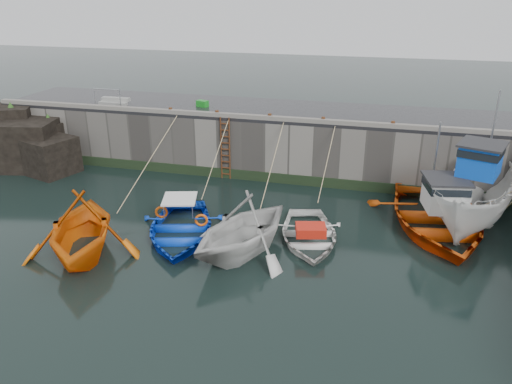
% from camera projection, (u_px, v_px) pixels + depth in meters
% --- Properties ---
extents(ground, '(120.00, 120.00, 0.00)m').
position_uv_depth(ground, '(192.00, 288.00, 16.35)').
color(ground, black).
rests_on(ground, ground).
extents(quay_back, '(30.00, 5.00, 3.00)m').
position_uv_depth(quay_back, '(275.00, 139.00, 26.95)').
color(quay_back, slate).
rests_on(quay_back, ground).
extents(road_back, '(30.00, 5.00, 0.16)m').
position_uv_depth(road_back, '(276.00, 110.00, 26.34)').
color(road_back, black).
rests_on(road_back, quay_back).
extents(kerb_back, '(30.00, 0.30, 0.20)m').
position_uv_depth(kerb_back, '(265.00, 118.00, 24.17)').
color(kerb_back, slate).
rests_on(kerb_back, road_back).
extents(algae_back, '(30.00, 0.08, 0.50)m').
position_uv_depth(algae_back, '(264.00, 177.00, 25.16)').
color(algae_back, black).
rests_on(algae_back, ground).
extents(rock_outcrop, '(5.85, 4.24, 3.41)m').
position_uv_depth(rock_outcrop, '(29.00, 143.00, 27.02)').
color(rock_outcrop, black).
rests_on(rock_outcrop, ground).
extents(ladder, '(0.51, 0.08, 3.20)m').
position_uv_depth(ladder, '(225.00, 149.00, 25.07)').
color(ladder, '#3F1E0F').
rests_on(ladder, ground).
extents(boat_near_white, '(6.15, 6.51, 2.71)m').
position_uv_depth(boat_near_white, '(84.00, 253.00, 18.49)').
color(boat_near_white, orange).
rests_on(boat_near_white, ground).
extents(boat_near_white_rope, '(0.04, 6.85, 3.10)m').
position_uv_depth(boat_near_white_rope, '(152.00, 196.00, 23.55)').
color(boat_near_white_rope, tan).
rests_on(boat_near_white_rope, ground).
extents(boat_near_blue, '(5.01, 6.02, 1.08)m').
position_uv_depth(boat_near_blue, '(180.00, 235.00, 19.83)').
color(boat_near_blue, blue).
rests_on(boat_near_blue, ground).
extents(boat_near_blue_rope, '(0.04, 4.84, 3.10)m').
position_uv_depth(boat_near_blue_rope, '(217.00, 193.00, 23.89)').
color(boat_near_blue_rope, tan).
rests_on(boat_near_blue_rope, ground).
extents(boat_near_blacktrim, '(5.98, 6.33, 2.64)m').
position_uv_depth(boat_near_blacktrim, '(243.00, 252.00, 18.54)').
color(boat_near_blacktrim, silver).
rests_on(boat_near_blacktrim, ground).
extents(boat_near_blacktrim_rope, '(0.04, 5.45, 3.10)m').
position_uv_depth(boat_near_blacktrim_rope, '(272.00, 201.00, 22.92)').
color(boat_near_blacktrim_rope, tan).
rests_on(boat_near_blacktrim_rope, ground).
extents(boat_near_navy, '(4.22, 5.18, 0.94)m').
position_uv_depth(boat_near_navy, '(308.00, 239.00, 19.49)').
color(boat_near_navy, white).
rests_on(boat_near_navy, ground).
extents(boat_near_navy_rope, '(0.04, 4.10, 3.10)m').
position_uv_depth(boat_near_navy_rope, '(322.00, 199.00, 23.14)').
color(boat_near_navy_rope, tan).
rests_on(boat_near_navy_rope, ground).
extents(boat_far_white, '(4.88, 7.58, 5.74)m').
position_uv_depth(boat_far_white, '(475.00, 199.00, 20.25)').
color(boat_far_white, silver).
rests_on(boat_far_white, ground).
extents(boat_far_orange, '(6.27, 7.89, 4.47)m').
position_uv_depth(boat_far_orange, '(436.00, 217.00, 20.25)').
color(boat_far_orange, '#DF4D0B').
rests_on(boat_far_orange, ground).
extents(fish_crate, '(0.70, 0.54, 0.33)m').
position_uv_depth(fish_crate, '(202.00, 104.00, 26.75)').
color(fish_crate, '#188720').
rests_on(fish_crate, road_back).
extents(railing, '(1.60, 1.05, 1.00)m').
position_uv_depth(railing, '(114.00, 101.00, 27.15)').
color(railing, '#A5A8AD').
rests_on(railing, road_back).
extents(bollard_a, '(0.18, 0.18, 0.28)m').
position_uv_depth(bollard_a, '(171.00, 110.00, 25.41)').
color(bollard_a, '#3F1E0F').
rests_on(bollard_a, road_back).
extents(bollard_b, '(0.18, 0.18, 0.28)m').
position_uv_depth(bollard_b, '(217.00, 113.00, 24.83)').
color(bollard_b, '#3F1E0F').
rests_on(bollard_b, road_back).
extents(bollard_c, '(0.18, 0.18, 0.28)m').
position_uv_depth(bollard_c, '(270.00, 117.00, 24.20)').
color(bollard_c, '#3F1E0F').
rests_on(bollard_c, road_back).
extents(bollard_d, '(0.18, 0.18, 0.28)m').
position_uv_depth(bollard_d, '(323.00, 120.00, 23.59)').
color(bollard_d, '#3F1E0F').
rests_on(bollard_d, road_back).
extents(bollard_e, '(0.18, 0.18, 0.28)m').
position_uv_depth(bollard_e, '(393.00, 124.00, 22.85)').
color(bollard_e, '#3F1E0F').
rests_on(bollard_e, road_back).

